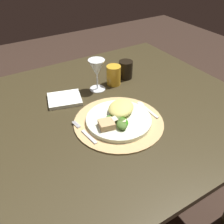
{
  "coord_description": "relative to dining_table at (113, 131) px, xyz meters",
  "views": [
    {
      "loc": [
        -0.46,
        -0.74,
        1.32
      ],
      "look_at": [
        -0.04,
        -0.06,
        0.74
      ],
      "focal_mm": 39.58,
      "sensor_mm": 36.0,
      "label": 1
    }
  ],
  "objects": [
    {
      "name": "wine_glass",
      "position": [
        0.01,
        0.15,
        0.25
      ],
      "size": [
        0.07,
        0.07,
        0.15
      ],
      "color": "silver",
      "rests_on": "dining_table"
    },
    {
      "name": "amber_tumbler",
      "position": [
        0.1,
        0.16,
        0.19
      ],
      "size": [
        0.07,
        0.07,
        0.09
      ],
      "primitive_type": "cylinder",
      "color": "gold",
      "rests_on": "dining_table"
    },
    {
      "name": "placemat",
      "position": [
        -0.04,
        -0.11,
        0.15
      ],
      "size": [
        0.35,
        0.35,
        0.01
      ],
      "primitive_type": "cylinder",
      "color": "tan",
      "rests_on": "dining_table"
    },
    {
      "name": "salad_greens",
      "position": [
        -0.06,
        -0.14,
        0.18
      ],
      "size": [
        0.07,
        0.11,
        0.03
      ],
      "color": "#4F5E30",
      "rests_on": "dinner_plate"
    },
    {
      "name": "fork",
      "position": [
        -0.19,
        -0.11,
        0.15
      ],
      "size": [
        0.03,
        0.15,
        0.0
      ],
      "color": "silver",
      "rests_on": "placemat"
    },
    {
      "name": "napkin",
      "position": [
        -0.16,
        0.14,
        0.15
      ],
      "size": [
        0.17,
        0.15,
        0.02
      ],
      "primitive_type": "cube",
      "rotation": [
        0.0,
        0.0,
        -0.27
      ],
      "color": "white",
      "rests_on": "dining_table"
    },
    {
      "name": "bread_piece",
      "position": [
        -0.11,
        -0.13,
        0.18
      ],
      "size": [
        0.07,
        0.06,
        0.02
      ],
      "primitive_type": "cube",
      "rotation": [
        0.0,
        0.0,
        6.05
      ],
      "color": "tan",
      "rests_on": "dinner_plate"
    },
    {
      "name": "dining_table",
      "position": [
        0.0,
        0.0,
        0.0
      ],
      "size": [
        1.15,
        1.03,
        0.72
      ],
      "color": "#362E1B",
      "rests_on": "ground"
    },
    {
      "name": "pasta_serving",
      "position": [
        -0.01,
        -0.08,
        0.18
      ],
      "size": [
        0.16,
        0.15,
        0.03
      ],
      "primitive_type": "ellipsoid",
      "rotation": [
        0.0,
        0.0,
        0.67
      ],
      "color": "#D4C966",
      "rests_on": "dinner_plate"
    },
    {
      "name": "dark_tumbler",
      "position": [
        0.18,
        0.18,
        0.19
      ],
      "size": [
        0.07,
        0.07,
        0.09
      ],
      "primitive_type": "cylinder",
      "color": "black",
      "rests_on": "dining_table"
    },
    {
      "name": "ground_plane",
      "position": [
        0.0,
        0.0,
        -0.57
      ],
      "size": [
        6.0,
        6.0,
        0.0
      ],
      "primitive_type": "plane",
      "color": "#33241B"
    },
    {
      "name": "dinner_plate",
      "position": [
        -0.04,
        -0.11,
        0.16
      ],
      "size": [
        0.25,
        0.25,
        0.02
      ],
      "primitive_type": "cylinder",
      "color": "silver",
      "rests_on": "placemat"
    },
    {
      "name": "spoon",
      "position": [
        0.1,
        -0.09,
        0.15
      ],
      "size": [
        0.02,
        0.13,
        0.01
      ],
      "color": "silver",
      "rests_on": "placemat"
    }
  ]
}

